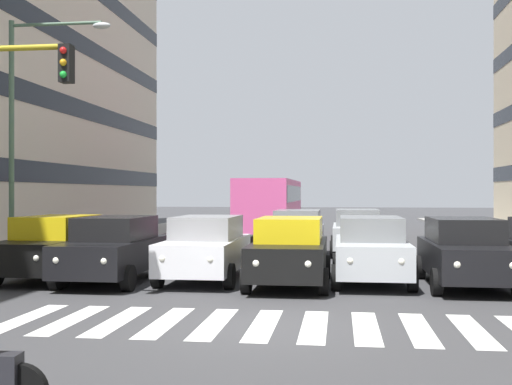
{
  "coord_description": "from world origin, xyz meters",
  "views": [
    {
      "loc": [
        -1.34,
        11.24,
        2.37
      ],
      "look_at": [
        0.8,
        -5.03,
        2.36
      ],
      "focal_mm": 44.55,
      "sensor_mm": 36.0,
      "label": 1
    }
  ],
  "objects_px": {
    "car_6": "(55,246)",
    "bus_behind_traffic": "(271,202)",
    "car_3": "(290,251)",
    "car_2": "(371,249)",
    "car_row2_0": "(298,233)",
    "car_row2_1": "(357,231)",
    "street_lamp_right": "(28,115)",
    "car_1": "(464,252)",
    "car_5": "(114,249)",
    "car_4": "(206,247)"
  },
  "relations": [
    {
      "from": "car_6",
      "to": "street_lamp_right",
      "type": "relative_size",
      "value": 0.59
    },
    {
      "from": "car_2",
      "to": "car_row2_0",
      "type": "height_order",
      "value": "same"
    },
    {
      "from": "car_6",
      "to": "car_row2_0",
      "type": "relative_size",
      "value": 1.0
    },
    {
      "from": "car_6",
      "to": "street_lamp_right",
      "type": "height_order",
      "value": "street_lamp_right"
    },
    {
      "from": "car_2",
      "to": "car_4",
      "type": "bearing_deg",
      "value": 1.81
    },
    {
      "from": "car_1",
      "to": "street_lamp_right",
      "type": "xyz_separation_m",
      "value": [
        12.56,
        -1.9,
        3.85
      ]
    },
    {
      "from": "car_3",
      "to": "car_row2_1",
      "type": "xyz_separation_m",
      "value": [
        -1.92,
        -8.23,
        0.0
      ]
    },
    {
      "from": "car_4",
      "to": "car_row2_1",
      "type": "xyz_separation_m",
      "value": [
        -4.22,
        -7.63,
        0.0
      ]
    },
    {
      "from": "car_3",
      "to": "car_4",
      "type": "bearing_deg",
      "value": -14.65
    },
    {
      "from": "car_3",
      "to": "car_4",
      "type": "height_order",
      "value": "same"
    },
    {
      "from": "car_5",
      "to": "car_3",
      "type": "bearing_deg",
      "value": -179.57
    },
    {
      "from": "car_4",
      "to": "street_lamp_right",
      "type": "height_order",
      "value": "street_lamp_right"
    },
    {
      "from": "car_2",
      "to": "car_row2_1",
      "type": "bearing_deg",
      "value": -88.86
    },
    {
      "from": "car_6",
      "to": "car_row2_0",
      "type": "distance_m",
      "value": 9.08
    },
    {
      "from": "car_2",
      "to": "car_5",
      "type": "bearing_deg",
      "value": 6.58
    },
    {
      "from": "car_1",
      "to": "car_5",
      "type": "relative_size",
      "value": 1.0
    },
    {
      "from": "car_4",
      "to": "street_lamp_right",
      "type": "xyz_separation_m",
      "value": [
        5.9,
        -1.58,
        3.85
      ]
    },
    {
      "from": "car_row2_1",
      "to": "bus_behind_traffic",
      "type": "bearing_deg",
      "value": -63.92
    },
    {
      "from": "car_2",
      "to": "bus_behind_traffic",
      "type": "bearing_deg",
      "value": -74.82
    },
    {
      "from": "car_1",
      "to": "bus_behind_traffic",
      "type": "bearing_deg",
      "value": -68.13
    },
    {
      "from": "car_2",
      "to": "car_4",
      "type": "xyz_separation_m",
      "value": [
        4.37,
        0.14,
        0.0
      ]
    },
    {
      "from": "car_1",
      "to": "bus_behind_traffic",
      "type": "height_order",
      "value": "bus_behind_traffic"
    },
    {
      "from": "car_1",
      "to": "car_2",
      "type": "bearing_deg",
      "value": -11.46
    },
    {
      "from": "car_4",
      "to": "street_lamp_right",
      "type": "distance_m",
      "value": 7.22
    },
    {
      "from": "car_1",
      "to": "street_lamp_right",
      "type": "distance_m",
      "value": 13.27
    },
    {
      "from": "car_1",
      "to": "car_4",
      "type": "xyz_separation_m",
      "value": [
        6.66,
        -0.33,
        0.0
      ]
    },
    {
      "from": "car_2",
      "to": "car_4",
      "type": "distance_m",
      "value": 4.38
    },
    {
      "from": "car_1",
      "to": "car_6",
      "type": "height_order",
      "value": "same"
    },
    {
      "from": "car_3",
      "to": "car_4",
      "type": "xyz_separation_m",
      "value": [
        2.3,
        -0.6,
        0.0
      ]
    },
    {
      "from": "car_2",
      "to": "car_6",
      "type": "distance_m",
      "value": 8.56
    },
    {
      "from": "car_row2_1",
      "to": "car_row2_0",
      "type": "bearing_deg",
      "value": 29.37
    },
    {
      "from": "car_2",
      "to": "car_row2_0",
      "type": "relative_size",
      "value": 1.0
    },
    {
      "from": "car_row2_0",
      "to": "car_row2_1",
      "type": "height_order",
      "value": "same"
    },
    {
      "from": "car_3",
      "to": "car_2",
      "type": "bearing_deg",
      "value": -160.36
    },
    {
      "from": "car_3",
      "to": "car_row2_0",
      "type": "relative_size",
      "value": 1.0
    },
    {
      "from": "car_3",
      "to": "car_5",
      "type": "distance_m",
      "value": 4.64
    },
    {
      "from": "car_4",
      "to": "car_5",
      "type": "xyz_separation_m",
      "value": [
        2.34,
        0.64,
        0.0
      ]
    },
    {
      "from": "bus_behind_traffic",
      "to": "street_lamp_right",
      "type": "bearing_deg",
      "value": 68.11
    },
    {
      "from": "car_5",
      "to": "street_lamp_right",
      "type": "xyz_separation_m",
      "value": [
        3.56,
        -2.22,
        3.85
      ]
    },
    {
      "from": "car_5",
      "to": "car_row2_1",
      "type": "height_order",
      "value": "same"
    },
    {
      "from": "car_2",
      "to": "car_row2_0",
      "type": "bearing_deg",
      "value": -69.58
    },
    {
      "from": "car_row2_1",
      "to": "bus_behind_traffic",
      "type": "relative_size",
      "value": 0.42
    },
    {
      "from": "car_3",
      "to": "street_lamp_right",
      "type": "distance_m",
      "value": 9.32
    },
    {
      "from": "car_6",
      "to": "street_lamp_right",
      "type": "distance_m",
      "value": 4.59
    },
    {
      "from": "car_6",
      "to": "car_row2_1",
      "type": "bearing_deg",
      "value": -136.95
    },
    {
      "from": "car_1",
      "to": "car_6",
      "type": "bearing_deg",
      "value": -0.58
    },
    {
      "from": "car_1",
      "to": "car_6",
      "type": "distance_m",
      "value": 10.84
    },
    {
      "from": "car_6",
      "to": "bus_behind_traffic",
      "type": "relative_size",
      "value": 0.42
    },
    {
      "from": "car_3",
      "to": "car_row2_1",
      "type": "distance_m",
      "value": 8.46
    },
    {
      "from": "car_4",
      "to": "car_row2_1",
      "type": "height_order",
      "value": "same"
    }
  ]
}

